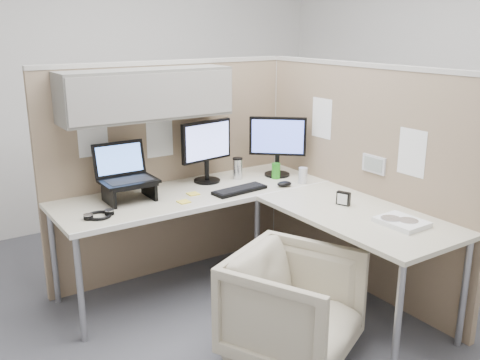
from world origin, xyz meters
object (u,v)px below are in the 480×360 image
desk (253,207)px  monitor_left (207,146)px  office_chair (293,301)px  keyboard (240,190)px

desk → monitor_left: 0.65m
office_chair → monitor_left: size_ratio=1.48×
desk → monitor_left: size_ratio=4.29×
monitor_left → office_chair: bearing=-106.4°
desk → office_chair: size_ratio=2.89×
monitor_left → keyboard: (0.07, -0.35, -0.26)m
office_chair → monitor_left: (0.16, 1.26, 0.66)m
monitor_left → desk: bearing=-96.0°
office_chair → monitor_left: bearing=56.7°
keyboard → monitor_left: bearing=95.5°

